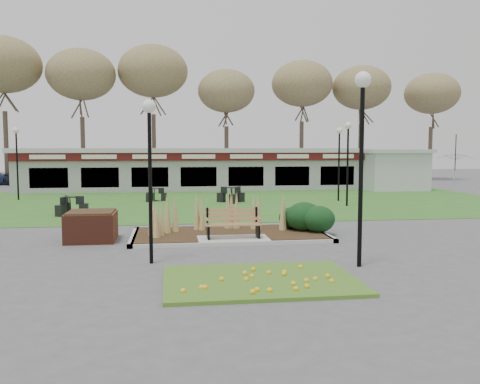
{
  "coord_description": "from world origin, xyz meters",
  "views": [
    {
      "loc": [
        -1.95,
        -15.33,
        2.93
      ],
      "look_at": [
        0.47,
        2.0,
        1.4
      ],
      "focal_mm": 38.0,
      "sensor_mm": 36.0,
      "label": 1
    }
  ],
  "objects": [
    {
      "name": "tree_backdrop",
      "position": [
        0.0,
        28.0,
        8.36
      ],
      "size": [
        47.24,
        5.24,
        10.36
      ],
      "color": "#47382B",
      "rests_on": "ground"
    },
    {
      "name": "bistro_set_c",
      "position": [
        -2.76,
        12.77,
        0.25
      ],
      "size": [
        1.15,
        1.31,
        0.69
      ],
      "color": "black",
      "rests_on": "ground"
    },
    {
      "name": "lamp_post_far_right",
      "position": [
        7.25,
        11.37,
        2.94
      ],
      "size": [
        0.33,
        0.33,
        4.03
      ],
      "color": "black",
      "rests_on": "ground"
    },
    {
      "name": "lamp_post_mid_right",
      "position": [
        6.88,
        9.0,
        3.06
      ],
      "size": [
        0.35,
        0.35,
        4.2
      ],
      "color": "black",
      "rests_on": "ground"
    },
    {
      "name": "service_hut",
      "position": [
        13.5,
        18.0,
        1.45
      ],
      "size": [
        4.4,
        3.4,
        2.83
      ],
      "color": "silver",
      "rests_on": "ground"
    },
    {
      "name": "car_black",
      "position": [
        -12.64,
        27.0,
        0.68
      ],
      "size": [
        4.36,
        2.58,
        1.36
      ],
      "primitive_type": "imported",
      "rotation": [
        0.0,
        0.0,
        1.87
      ],
      "color": "black",
      "rests_on": "ground"
    },
    {
      "name": "patio_umbrella",
      "position": [
        15.49,
        13.75,
        1.68
      ],
      "size": [
        2.51,
        2.54,
        2.64
      ],
      "color": "black",
      "rests_on": "ground"
    },
    {
      "name": "park_bench",
      "position": [
        0.0,
        0.25,
        0.59
      ],
      "size": [
        1.7,
        0.66,
        0.93
      ],
      "color": "#9C7A46",
      "rests_on": "ground"
    },
    {
      "name": "ground",
      "position": [
        0.0,
        0.0,
        0.0
      ],
      "size": [
        100.0,
        100.0,
        0.0
      ],
      "primitive_type": "plane",
      "color": "#515154",
      "rests_on": "ground"
    },
    {
      "name": "brick_planter",
      "position": [
        -4.4,
        1.0,
        0.48
      ],
      "size": [
        1.5,
        1.5,
        0.95
      ],
      "color": "brown",
      "rests_on": "ground"
    },
    {
      "name": "lamp_post_far_left",
      "position": [
        -10.34,
        14.41,
        2.96
      ],
      "size": [
        0.34,
        0.34,
        4.06
      ],
      "color": "black",
      "rests_on": "ground"
    },
    {
      "name": "lamp_post_near_left",
      "position": [
        -2.43,
        -2.44,
        3.01
      ],
      "size": [
        0.34,
        0.34,
        4.13
      ],
      "color": "black",
      "rests_on": "ground"
    },
    {
      "name": "flower_bed",
      "position": [
        0.0,
        -4.6,
        0.07
      ],
      "size": [
        4.2,
        3.0,
        0.16
      ],
      "color": "#36621C",
      "rests_on": "ground"
    },
    {
      "name": "planting_bed",
      "position": [
        1.27,
        1.35,
        0.37
      ],
      "size": [
        6.75,
        3.4,
        1.27
      ],
      "color": "#342514",
      "rests_on": "ground"
    },
    {
      "name": "lamp_post_near_right",
      "position": [
        2.69,
        -3.5,
        3.47
      ],
      "size": [
        0.39,
        0.39,
        4.76
      ],
      "color": "black",
      "rests_on": "ground"
    },
    {
      "name": "food_pavilion",
      "position": [
        0.0,
        19.96,
        1.48
      ],
      "size": [
        24.6,
        3.4,
        2.9
      ],
      "color": "#949396",
      "rests_on": "ground"
    },
    {
      "name": "bistro_set_b",
      "position": [
        -6.24,
        7.44,
        0.28
      ],
      "size": [
        1.29,
        1.48,
        0.79
      ],
      "color": "black",
      "rests_on": "ground"
    },
    {
      "name": "lawn",
      "position": [
        0.0,
        12.0,
        0.01
      ],
      "size": [
        34.0,
        16.0,
        0.02
      ],
      "primitive_type": "cube",
      "color": "#2E6921",
      "rests_on": "ground"
    },
    {
      "name": "bistro_set_d",
      "position": [
        1.31,
        11.41,
        0.29
      ],
      "size": [
        1.52,
        1.35,
        0.81
      ],
      "color": "black",
      "rests_on": "ground"
    }
  ]
}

